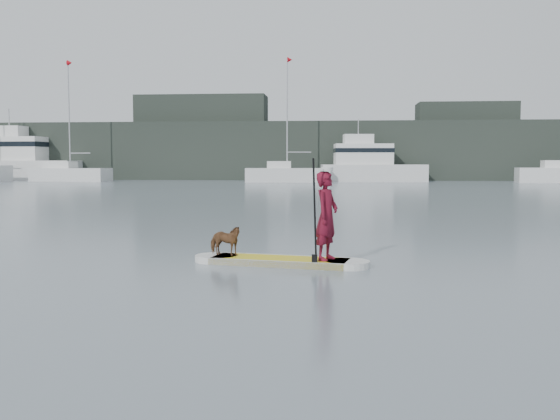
# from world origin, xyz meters

# --- Properties ---
(ground) EXTENTS (140.00, 140.00, 0.00)m
(ground) POSITION_xyz_m (0.00, 0.00, 0.00)
(ground) COLOR slate
(ground) RESTS_ON ground
(paddleboard) EXTENTS (3.26, 1.26, 0.12)m
(paddleboard) POSITION_xyz_m (3.58, -1.80, 0.06)
(paddleboard) COLOR yellow
(paddleboard) RESTS_ON ground
(paddler) EXTENTS (0.58, 0.68, 1.59)m
(paddler) POSITION_xyz_m (4.43, -1.96, 0.91)
(paddler) COLOR maroon
(paddler) RESTS_ON paddleboard
(white_cap) EXTENTS (0.22, 0.22, 0.07)m
(white_cap) POSITION_xyz_m (4.43, -1.96, 1.74)
(white_cap) COLOR silver
(white_cap) RESTS_ON paddler
(dog) EXTENTS (0.73, 0.48, 0.57)m
(dog) POSITION_xyz_m (2.52, -1.60, 0.40)
(dog) COLOR brown
(dog) RESTS_ON paddleboard
(paddle) EXTENTS (0.10, 0.30, 2.00)m
(paddle) POSITION_xyz_m (4.23, -2.25, 0.80)
(paddle) COLOR black
(paddle) RESTS_ON ground
(sailboat_b) EXTENTS (8.04, 3.51, 11.55)m
(sailboat_b) POSITION_xyz_m (-21.13, 45.25, 0.80)
(sailboat_b) COLOR silver
(sailboat_b) RESTS_ON ground
(sailboat_d) EXTENTS (8.00, 3.35, 11.43)m
(sailboat_d) POSITION_xyz_m (-0.03, 44.49, 0.82)
(sailboat_d) COLOR silver
(sailboat_d) RESTS_ON ground
(motor_yacht_a) EXTENTS (10.13, 4.05, 5.92)m
(motor_yacht_a) POSITION_xyz_m (7.66, 47.11, 1.66)
(motor_yacht_a) COLOR silver
(motor_yacht_a) RESTS_ON ground
(motor_yacht_b) EXTENTS (11.31, 4.36, 7.35)m
(motor_yacht_b) POSITION_xyz_m (-27.96, 48.87, 2.06)
(motor_yacht_b) COLOR silver
(motor_yacht_b) RESTS_ON ground
(shore_mass) EXTENTS (90.00, 6.00, 6.00)m
(shore_mass) POSITION_xyz_m (0.00, 53.00, 3.00)
(shore_mass) COLOR black
(shore_mass) RESTS_ON ground
(shore_building_west) EXTENTS (14.00, 4.00, 9.00)m
(shore_building_west) POSITION_xyz_m (-10.00, 54.00, 4.50)
(shore_building_west) COLOR black
(shore_building_west) RESTS_ON ground
(shore_building_east) EXTENTS (10.00, 4.00, 8.00)m
(shore_building_east) POSITION_xyz_m (18.00, 54.00, 4.00)
(shore_building_east) COLOR black
(shore_building_east) RESTS_ON ground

